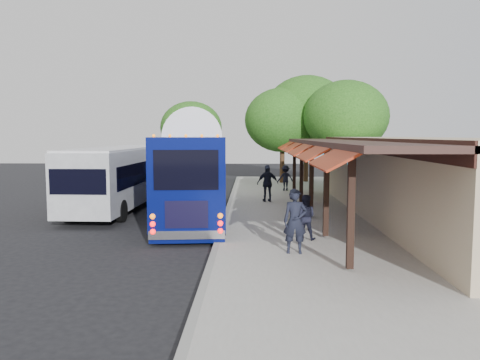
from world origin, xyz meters
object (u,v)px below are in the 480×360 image
(coach_bus, at_px, (193,171))
(sign_board, at_px, (353,213))
(city_bus, at_px, (122,174))
(ped_a, at_px, (295,221))
(ped_b, at_px, (305,217))
(ped_c, at_px, (268,183))
(ped_d, at_px, (285,178))

(coach_bus, xyz_separation_m, sign_board, (6.35, -4.20, -1.24))
(city_bus, height_order, ped_a, city_bus)
(ped_a, bearing_deg, city_bus, 131.02)
(city_bus, bearing_deg, sign_board, -31.55)
(coach_bus, xyz_separation_m, ped_b, (4.48, -5.37, -1.18))
(sign_board, bearing_deg, ped_a, -113.07)
(coach_bus, bearing_deg, city_bus, 143.21)
(ped_b, xyz_separation_m, ped_c, (-0.95, 9.17, 0.22))
(ped_b, relative_size, ped_d, 0.95)
(ped_c, height_order, sign_board, ped_c)
(ped_a, bearing_deg, ped_d, 88.67)
(ped_b, xyz_separation_m, sign_board, (1.87, 1.17, -0.06))
(sign_board, bearing_deg, ped_b, -133.03)
(sign_board, bearing_deg, city_bus, 162.11)
(ped_d, xyz_separation_m, sign_board, (1.50, -13.09, -0.10))
(ped_c, bearing_deg, ped_a, 81.92)
(ped_b, distance_m, ped_d, 14.27)
(ped_b, height_order, ped_c, ped_c)
(ped_d, bearing_deg, city_bus, 26.84)
(coach_bus, distance_m, ped_c, 5.27)
(ped_d, bearing_deg, ped_a, 77.64)
(coach_bus, xyz_separation_m, ped_c, (3.52, 3.80, -0.96))
(ped_d, bearing_deg, coach_bus, 52.19)
(ped_d, distance_m, sign_board, 13.18)
(ped_a, distance_m, ped_b, 1.96)
(coach_bus, height_order, ped_c, coach_bus)
(city_bus, bearing_deg, ped_d, 37.40)
(sign_board, bearing_deg, ped_c, 124.46)
(city_bus, height_order, ped_d, city_bus)
(ped_a, bearing_deg, sign_board, 53.74)
(ped_a, xyz_separation_m, ped_c, (-0.44, 11.05, 0.01))
(city_bus, bearing_deg, ped_b, -41.53)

